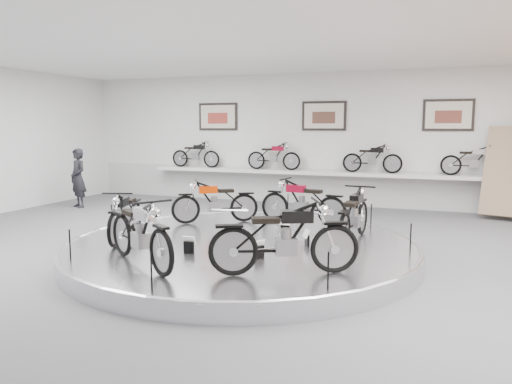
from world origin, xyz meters
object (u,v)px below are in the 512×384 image
(bike_c, at_px, (215,201))
(bike_e, at_px, (140,232))
(visitor, at_px, (78,178))
(bike_f, at_px, (285,238))
(bike_a, at_px, (354,215))
(bike_b, at_px, (303,201))
(shelf, at_px, (321,173))
(bike_d, at_px, (125,215))
(display_platform, at_px, (242,250))

(bike_c, xyz_separation_m, bike_e, (0.37, -3.46, 0.05))
(visitor, bearing_deg, bike_f, -8.09)
(bike_a, xyz_separation_m, bike_e, (-2.76, -2.70, 0.03))
(bike_c, relative_size, bike_e, 0.90)
(visitor, bearing_deg, bike_b, 12.91)
(bike_b, bearing_deg, visitor, -4.93)
(bike_a, relative_size, bike_c, 1.05)
(bike_c, bearing_deg, bike_a, 134.34)
(bike_a, relative_size, bike_e, 0.94)
(shelf, distance_m, bike_b, 4.44)
(bike_c, bearing_deg, shelf, -135.85)
(shelf, height_order, bike_d, bike_d)
(bike_a, bearing_deg, display_platform, 114.85)
(bike_a, relative_size, bike_f, 0.92)
(shelf, distance_m, bike_e, 8.43)
(bike_e, bearing_deg, visitor, 169.05)
(display_platform, relative_size, visitor, 3.67)
(display_platform, xyz_separation_m, shelf, (0.00, 6.40, 0.85))
(bike_c, height_order, bike_d, bike_c)
(shelf, relative_size, bike_b, 6.62)
(bike_a, height_order, bike_e, bike_e)
(shelf, bearing_deg, display_platform, -90.00)
(bike_a, xyz_separation_m, bike_c, (-3.13, 0.76, -0.02))
(bike_a, height_order, bike_d, bike_a)
(display_platform, xyz_separation_m, bike_a, (1.92, 0.71, 0.65))
(bike_c, xyz_separation_m, visitor, (-5.46, 2.16, 0.10))
(display_platform, xyz_separation_m, bike_b, (0.61, 2.01, 0.64))
(display_platform, relative_size, bike_d, 4.02)
(bike_b, distance_m, bike_f, 3.76)
(bike_d, bearing_deg, bike_e, 24.40)
(shelf, xyz_separation_m, bike_b, (0.61, -4.39, -0.21))
(bike_b, xyz_separation_m, bike_e, (-1.45, -4.00, 0.04))
(shelf, bearing_deg, bike_b, -82.09)
(bike_b, height_order, bike_f, bike_f)
(display_platform, height_order, bike_c, bike_c)
(display_platform, distance_m, bike_d, 2.26)
(shelf, distance_m, bike_c, 5.08)
(bike_d, bearing_deg, bike_b, 116.46)
(bike_d, relative_size, bike_f, 0.87)
(display_platform, bearing_deg, bike_e, -112.93)
(shelf, distance_m, bike_f, 8.19)
(bike_f, xyz_separation_m, visitor, (-8.00, 5.31, 0.03))
(display_platform, height_order, visitor, visitor)
(bike_a, bearing_deg, bike_f, 170.66)
(bike_b, relative_size, bike_d, 1.04)
(bike_b, xyz_separation_m, bike_f, (0.72, -3.69, 0.05))
(shelf, height_order, bike_c, bike_c)
(bike_b, bearing_deg, bike_a, 142.89)
(bike_b, bearing_deg, bike_c, 24.21)
(shelf, height_order, bike_a, bike_a)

